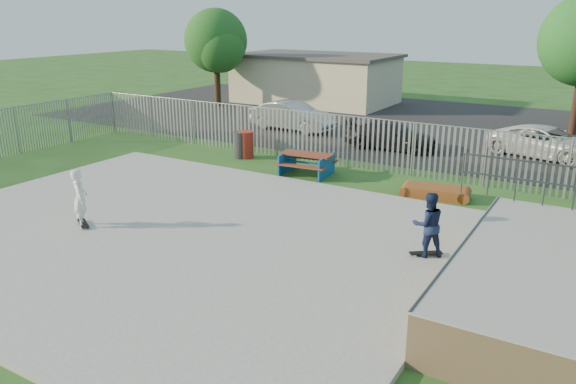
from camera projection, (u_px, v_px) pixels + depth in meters
The scene contains 18 objects.
ground at pixel (172, 235), 15.27m from camera, with size 120.00×120.00×0.00m, color #274F1B.
concrete_slab at pixel (172, 233), 15.25m from camera, with size 15.00×12.00×0.15m, color gray.
quarter_pipe at pixel (562, 285), 11.29m from camera, with size 5.50×7.05×2.19m.
fence at pixel (290, 167), 18.22m from camera, with size 26.04×16.02×2.00m.
picnic_table at pixel (307, 164), 20.91m from camera, with size 2.06×1.75×0.82m.
funbox at pixel (435, 192), 18.36m from camera, with size 1.97×1.22×0.37m.
trash_bin_red at pixel (246, 145), 23.30m from camera, with size 0.67×0.67×1.11m, color maroon.
trash_bin_grey at pixel (242, 145), 23.31m from camera, with size 0.66×0.66×1.10m, color #252527.
parking_lot at pixel (409, 123), 30.78m from camera, with size 40.00×18.00×0.02m, color black.
car_silver at pixel (292, 116), 28.69m from camera, with size 1.55×4.46×1.47m, color #B5B5BA.
car_dark at pixel (392, 136), 24.74m from camera, with size 1.67×4.12×1.20m, color black.
car_white at pixel (547, 142), 23.25m from camera, with size 2.12×4.59×1.28m, color white.
building at pixel (316, 78), 37.48m from camera, with size 10.40×6.40×3.20m.
tree_left at pixel (216, 41), 35.18m from camera, with size 3.96×3.96×6.11m.
skateboard_a at pixel (426, 254), 13.64m from camera, with size 0.76×0.64×0.08m.
skateboard_b at pixel (83, 224), 15.56m from camera, with size 0.79×0.57×0.08m.
skater_navy at pixel (428, 224), 13.41m from camera, with size 0.78×0.61×1.60m, color #162245.
skater_white at pixel (80, 198), 15.33m from camera, with size 0.58×0.38×1.60m, color white.
Camera 1 is at (10.02, -10.53, 5.77)m, focal length 35.00 mm.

